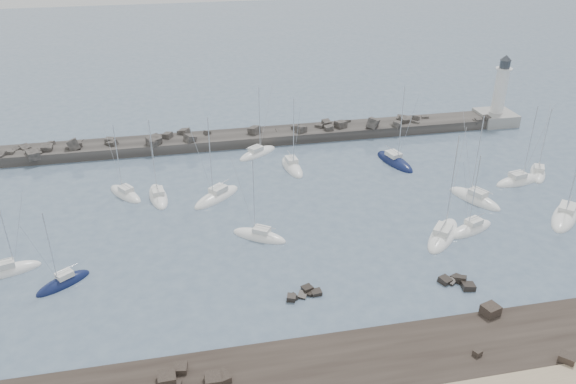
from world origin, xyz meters
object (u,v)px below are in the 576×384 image
object	(u,v)px
sailboat_10	(474,199)
sailboat_3	(158,197)
sailboat_0	(11,271)
sailboat_2	(63,283)
lighthouse	(497,108)
sailboat_9	(471,229)
sailboat_5	(259,236)
sailboat_8	(394,162)
sailboat_7	(443,236)
sailboat_14	(518,181)
sailboat_13	(217,197)
sailboat_11	(565,217)
sailboat_4	(258,154)
sailboat_6	(292,167)
sailboat_1	(125,194)
sailboat_12	(538,173)

from	to	relation	value
sailboat_10	sailboat_3	bearing A→B (deg)	167.50
sailboat_0	sailboat_2	xyz separation A→B (m)	(6.71, -3.87, -0.01)
lighthouse	sailboat_10	bearing A→B (deg)	-124.32
sailboat_0	sailboat_9	distance (m)	60.25
sailboat_5	sailboat_8	distance (m)	32.92
sailboat_7	sailboat_14	size ratio (longest dim) A/B	1.12
sailboat_13	sailboat_7	bearing A→B (deg)	-30.61
sailboat_9	sailboat_11	world-z (taller)	sailboat_11
sailboat_11	sailboat_14	world-z (taller)	sailboat_11
sailboat_0	sailboat_9	xyz separation A→B (m)	(60.20, -2.38, -0.00)
sailboat_4	sailboat_2	bearing A→B (deg)	-130.79
sailboat_11	sailboat_3	bearing A→B (deg)	162.66
sailboat_10	sailboat_13	world-z (taller)	sailboat_13
sailboat_4	sailboat_10	size ratio (longest dim) A/B	0.92
sailboat_6	sailboat_10	distance (m)	29.93
sailboat_3	sailboat_11	bearing A→B (deg)	-17.34
sailboat_6	sailboat_7	xyz separation A→B (m)	(15.53, -25.43, -0.01)
sailboat_6	sailboat_9	world-z (taller)	sailboat_6
sailboat_9	sailboat_6	bearing A→B (deg)	129.14
sailboat_4	sailboat_14	bearing A→B (deg)	-26.06
sailboat_2	sailboat_10	size ratio (longest dim) A/B	0.76
sailboat_9	sailboat_4	bearing A→B (deg)	128.36
sailboat_1	sailboat_14	size ratio (longest dim) A/B	0.89
sailboat_8	sailboat_9	bearing A→B (deg)	-84.61
sailboat_5	sailboat_7	distance (m)	24.91
sailboat_10	sailboat_7	bearing A→B (deg)	-136.80
sailboat_4	sailboat_10	distance (m)	37.95
sailboat_12	sailboat_14	xyz separation A→B (m)	(-4.76, -1.99, 0.00)
sailboat_3	sailboat_10	xyz separation A→B (m)	(47.20, -10.47, 0.01)
sailboat_1	sailboat_3	distance (m)	5.32
sailboat_3	sailboat_8	size ratio (longest dim) A/B	0.89
sailboat_12	sailboat_13	world-z (taller)	sailboat_13
sailboat_8	sailboat_14	bearing A→B (deg)	-33.31
sailboat_1	sailboat_2	distance (m)	22.65
sailboat_3	sailboat_12	world-z (taller)	sailboat_3
sailboat_3	sailboat_8	distance (m)	40.50
sailboat_5	sailboat_12	distance (m)	49.48
sailboat_3	sailboat_5	distance (m)	19.66
sailboat_3	sailboat_7	world-z (taller)	sailboat_7
sailboat_4	sailboat_5	size ratio (longest dim) A/B	1.07
sailboat_5	sailboat_11	distance (m)	44.11
sailboat_0	sailboat_3	distance (m)	23.99
sailboat_12	sailboat_5	bearing A→B (deg)	-168.32
sailboat_8	sailboat_9	xyz separation A→B (m)	(2.19, -23.26, -0.00)
sailboat_12	sailboat_6	bearing A→B (deg)	165.09
sailboat_14	lighthouse	bearing A→B (deg)	68.06
lighthouse	sailboat_14	size ratio (longest dim) A/B	1.05
sailboat_1	sailboat_5	size ratio (longest dim) A/B	1.00
sailboat_5	sailboat_14	xyz separation A→B (m)	(43.70, 8.03, 0.01)
sailboat_13	sailboat_11	bearing A→B (deg)	-18.10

